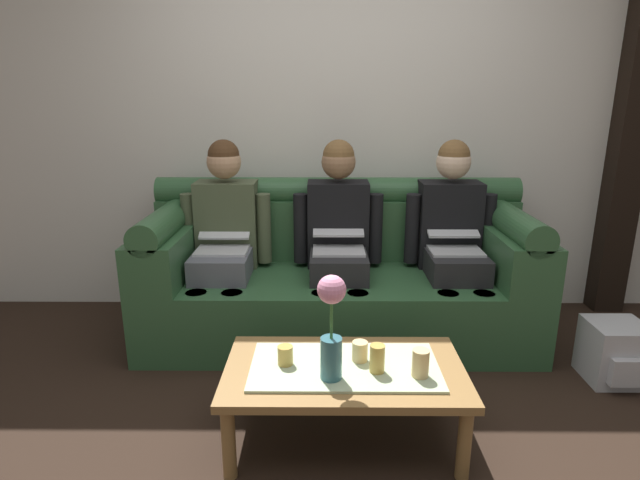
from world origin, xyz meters
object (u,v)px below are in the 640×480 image
at_px(flower_vase, 331,323).
at_px(cup_far_left, 360,351).
at_px(person_right, 452,234).
at_px(cup_near_right, 421,364).
at_px(person_left, 225,233).
at_px(cup_near_left, 377,358).
at_px(couch, 338,277).
at_px(coffee_table, 344,376).
at_px(backpack_right, 615,353).
at_px(person_middle, 338,233).
at_px(cup_far_center, 285,355).

height_order(flower_vase, cup_far_left, flower_vase).
bearing_deg(person_right, cup_near_right, -108.72).
bearing_deg(person_left, cup_near_left, -53.58).
bearing_deg(flower_vase, cup_near_left, 14.79).
bearing_deg(couch, cup_near_left, -83.35).
height_order(person_right, flower_vase, person_right).
relative_size(couch, cup_far_left, 26.88).
distance_m(flower_vase, cup_far_left, 0.28).
xyz_separation_m(coffee_table, cup_near_left, (0.13, -0.05, 0.11)).
relative_size(person_right, coffee_table, 1.19).
relative_size(cup_near_left, backpack_right, 0.37).
height_order(person_middle, person_right, same).
bearing_deg(person_right, person_middle, -179.99).
height_order(person_left, cup_far_center, person_left).
distance_m(person_left, coffee_table, 1.33).
height_order(cup_far_center, backpack_right, cup_far_center).
bearing_deg(cup_far_center, couch, 76.74).
height_order(couch, backpack_right, couch).
relative_size(cup_near_left, cup_far_left, 1.37).
xyz_separation_m(person_middle, backpack_right, (1.46, -0.58, -0.50)).
bearing_deg(flower_vase, cup_far_center, 150.61).
bearing_deg(cup_near_left, cup_near_right, -12.55).
relative_size(person_middle, cup_far_left, 13.94).
height_order(person_middle, flower_vase, person_middle).
relative_size(person_left, person_middle, 1.00).
distance_m(person_left, cup_far_center, 1.19).
relative_size(coffee_table, cup_far_center, 12.36).
relative_size(person_middle, coffee_table, 1.19).
distance_m(couch, cup_near_left, 1.14).
bearing_deg(person_left, cup_far_left, -53.47).
xyz_separation_m(person_right, backpack_right, (0.76, -0.58, -0.50)).
relative_size(cup_near_right, cup_far_center, 1.40).
height_order(couch, cup_far_center, couch).
xyz_separation_m(cup_far_left, backpack_right, (1.39, 0.46, -0.25)).
xyz_separation_m(person_left, coffee_table, (0.70, -1.08, -0.34)).
xyz_separation_m(person_middle, cup_far_center, (-0.25, -1.07, -0.25)).
relative_size(cup_far_center, backpack_right, 0.26).
bearing_deg(cup_far_center, cup_far_left, 6.02).
height_order(coffee_table, cup_far_left, cup_far_left).
relative_size(flower_vase, backpack_right, 1.38).
relative_size(couch, cup_near_left, 19.64).
height_order(person_right, backpack_right, person_right).
xyz_separation_m(person_middle, flower_vase, (-0.06, -1.18, -0.05)).
xyz_separation_m(person_left, flower_vase, (0.64, -1.18, -0.05)).
bearing_deg(person_right, coffee_table, -123.03).
xyz_separation_m(person_right, cup_far_center, (-0.96, -1.07, -0.25)).
bearing_deg(person_left, cup_far_center, -67.31).
relative_size(person_right, backpack_right, 3.80).
distance_m(cup_far_center, backpack_right, 1.80).
xyz_separation_m(cup_near_left, backpack_right, (1.33, 0.55, -0.27)).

